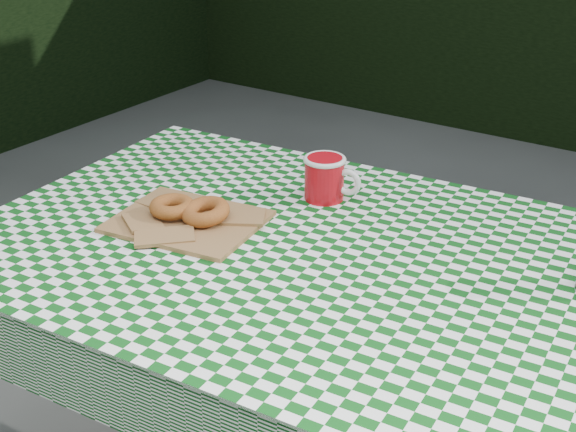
# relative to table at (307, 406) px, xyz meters

# --- Properties ---
(table) EXTENTS (1.38, 0.97, 0.75)m
(table) POSITION_rel_table_xyz_m (0.00, 0.00, 0.00)
(table) COLOR brown
(table) RESTS_ON ground
(tablecloth) EXTENTS (1.40, 0.99, 0.01)m
(tablecloth) POSITION_rel_table_xyz_m (-0.00, 0.00, 0.38)
(tablecloth) COLOR #0B4712
(tablecloth) RESTS_ON table
(paper_bag) EXTENTS (0.32, 0.27, 0.02)m
(paper_bag) POSITION_rel_table_xyz_m (-0.27, -0.05, 0.39)
(paper_bag) COLOR #9B6844
(paper_bag) RESTS_ON tablecloth
(bagel_front) EXTENTS (0.11, 0.11, 0.03)m
(bagel_front) POSITION_rel_table_xyz_m (-0.30, -0.05, 0.41)
(bagel_front) COLOR #A45E22
(bagel_front) RESTS_ON paper_bag
(bagel_back) EXTENTS (0.13, 0.13, 0.03)m
(bagel_back) POSITION_rel_table_xyz_m (-0.23, -0.03, 0.41)
(bagel_back) COLOR #9E5C20
(bagel_back) RESTS_ON paper_bag
(coffee_mug) EXTENTS (0.20, 0.20, 0.10)m
(coffee_mug) POSITION_rel_table_xyz_m (-0.10, 0.22, 0.43)
(coffee_mug) COLOR #AE0B14
(coffee_mug) RESTS_ON tablecloth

